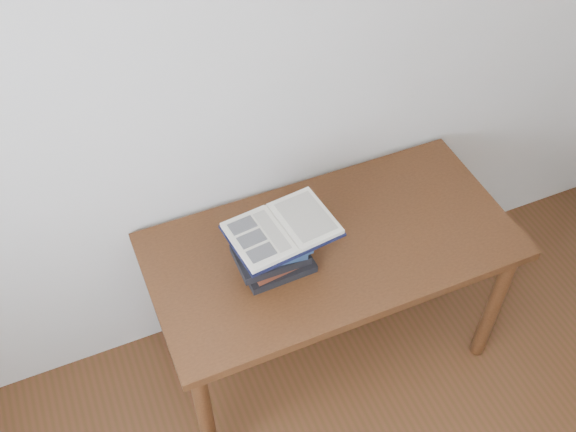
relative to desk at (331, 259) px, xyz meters
name	(u,v)px	position (x,y,z in m)	size (l,w,h in m)	color
desk	(331,259)	(0.00, 0.00, 0.00)	(1.38, 0.69, 0.74)	#4C2813
book_stack	(274,252)	(-0.24, -0.02, 0.19)	(0.27, 0.20, 0.19)	black
open_book	(282,229)	(-0.21, -0.02, 0.30)	(0.39, 0.29, 0.03)	black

